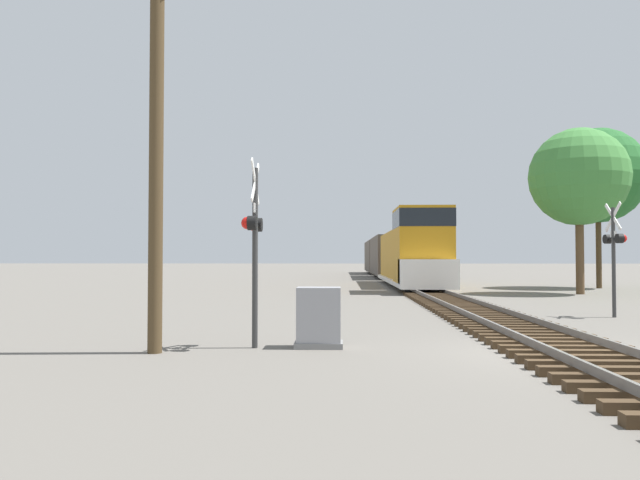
{
  "coord_description": "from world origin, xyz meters",
  "views": [
    {
      "loc": [
        -4.42,
        -12.2,
        1.88
      ],
      "look_at": [
        -5.27,
        12.65,
        2.6
      ],
      "focal_mm": 35.0,
      "sensor_mm": 36.0,
      "label": 1
    }
  ],
  "objects_px": {
    "relay_cabinet": "(319,318)",
    "crossing_signal_near": "(254,235)",
    "utility_pole": "(156,118)",
    "tree_mid_background": "(598,176)",
    "freight_train": "(391,256)",
    "tree_far_right": "(579,177)",
    "crossing_signal_far": "(614,246)"
  },
  "relations": [
    {
      "from": "freight_train",
      "to": "utility_pole",
      "type": "distance_m",
      "value": 44.64
    },
    {
      "from": "crossing_signal_near",
      "to": "tree_mid_background",
      "type": "bearing_deg",
      "value": 147.32
    },
    {
      "from": "crossing_signal_near",
      "to": "crossing_signal_far",
      "type": "relative_size",
      "value": 1.08
    },
    {
      "from": "utility_pole",
      "to": "tree_mid_background",
      "type": "xyz_separation_m",
      "value": [
        19.71,
        27.04,
        2.34
      ]
    },
    {
      "from": "freight_train",
      "to": "crossing_signal_far",
      "type": "distance_m",
      "value": 36.22
    },
    {
      "from": "crossing_signal_far",
      "to": "relay_cabinet",
      "type": "xyz_separation_m",
      "value": [
        -9.16,
        -6.96,
        -1.63
      ]
    },
    {
      "from": "crossing_signal_near",
      "to": "relay_cabinet",
      "type": "xyz_separation_m",
      "value": [
        1.37,
        0.12,
        -1.75
      ]
    },
    {
      "from": "freight_train",
      "to": "tree_mid_background",
      "type": "height_order",
      "value": "tree_mid_background"
    },
    {
      "from": "crossing_signal_far",
      "to": "tree_far_right",
      "type": "height_order",
      "value": "tree_far_right"
    },
    {
      "from": "utility_pole",
      "to": "tree_mid_background",
      "type": "height_order",
      "value": "tree_mid_background"
    },
    {
      "from": "tree_mid_background",
      "to": "freight_train",
      "type": "bearing_deg",
      "value": 124.64
    },
    {
      "from": "crossing_signal_near",
      "to": "tree_mid_background",
      "type": "distance_m",
      "value": 32.1
    },
    {
      "from": "relay_cabinet",
      "to": "tree_far_right",
      "type": "height_order",
      "value": "tree_far_right"
    },
    {
      "from": "freight_train",
      "to": "utility_pole",
      "type": "xyz_separation_m",
      "value": [
        -8.12,
        -43.81,
        2.65
      ]
    },
    {
      "from": "crossing_signal_far",
      "to": "relay_cabinet",
      "type": "distance_m",
      "value": 11.62
    },
    {
      "from": "freight_train",
      "to": "crossing_signal_far",
      "type": "xyz_separation_m",
      "value": [
        4.26,
        -35.96,
        0.22
      ]
    },
    {
      "from": "tree_far_right",
      "to": "tree_mid_background",
      "type": "height_order",
      "value": "tree_mid_background"
    },
    {
      "from": "utility_pole",
      "to": "tree_mid_background",
      "type": "bearing_deg",
      "value": 53.91
    },
    {
      "from": "freight_train",
      "to": "tree_far_right",
      "type": "distance_m",
      "value": 24.89
    },
    {
      "from": "crossing_signal_near",
      "to": "tree_mid_background",
      "type": "relative_size",
      "value": 0.4
    },
    {
      "from": "freight_train",
      "to": "relay_cabinet",
      "type": "bearing_deg",
      "value": -96.51
    },
    {
      "from": "freight_train",
      "to": "tree_mid_background",
      "type": "relative_size",
      "value": 5.17
    },
    {
      "from": "crossing_signal_near",
      "to": "relay_cabinet",
      "type": "height_order",
      "value": "crossing_signal_near"
    },
    {
      "from": "relay_cabinet",
      "to": "utility_pole",
      "type": "xyz_separation_m",
      "value": [
        -3.22,
        -0.89,
        4.06
      ]
    },
    {
      "from": "relay_cabinet",
      "to": "utility_pole",
      "type": "bearing_deg",
      "value": -164.63
    },
    {
      "from": "freight_train",
      "to": "crossing_signal_near",
      "type": "height_order",
      "value": "freight_train"
    },
    {
      "from": "freight_train",
      "to": "tree_mid_background",
      "type": "distance_m",
      "value": 20.99
    },
    {
      "from": "crossing_signal_near",
      "to": "relay_cabinet",
      "type": "distance_m",
      "value": 2.22
    },
    {
      "from": "relay_cabinet",
      "to": "crossing_signal_near",
      "type": "bearing_deg",
      "value": -175.14
    },
    {
      "from": "freight_train",
      "to": "crossing_signal_far",
      "type": "relative_size",
      "value": 14.12
    },
    {
      "from": "crossing_signal_far",
      "to": "tree_far_right",
      "type": "distance_m",
      "value": 13.83
    },
    {
      "from": "crossing_signal_far",
      "to": "tree_far_right",
      "type": "relative_size",
      "value": 0.42
    }
  ]
}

